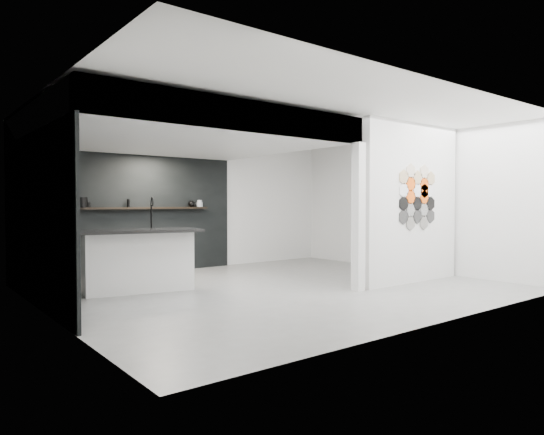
{
  "coord_description": "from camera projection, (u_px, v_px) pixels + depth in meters",
  "views": [
    {
      "loc": [
        -4.98,
        -6.2,
        1.38
      ],
      "look_at": [
        0.1,
        0.3,
        1.15
      ],
      "focal_mm": 32.0,
      "sensor_mm": 36.0,
      "label": 1
    }
  ],
  "objects": [
    {
      "name": "floor",
      "position": [
        278.0,
        288.0,
        7.98
      ],
      "size": [
        7.0,
        6.0,
        0.01
      ],
      "primitive_type": "cube",
      "color": "slate"
    },
    {
      "name": "partition_panel",
      "position": [
        412.0,
        203.0,
        8.52
      ],
      "size": [
        2.45,
        0.15,
        2.8
      ],
      "primitive_type": "cube",
      "color": "silver",
      "rests_on": "floor"
    },
    {
      "name": "bay_clad_back",
      "position": [
        132.0,
        214.0,
        9.49
      ],
      "size": [
        4.4,
        0.04,
        2.35
      ],
      "primitive_type": "cube",
      "color": "black",
      "rests_on": "floor"
    },
    {
      "name": "bay_clad_left",
      "position": [
        34.0,
        219.0,
        6.6
      ],
      "size": [
        0.04,
        4.0,
        2.35
      ],
      "primitive_type": "cube",
      "color": "black",
      "rests_on": "floor"
    },
    {
      "name": "bulkhead",
      "position": [
        178.0,
        132.0,
        7.9
      ],
      "size": [
        4.4,
        4.0,
        0.4
      ],
      "primitive_type": "cube",
      "color": "silver",
      "rests_on": "corner_column"
    },
    {
      "name": "corner_column",
      "position": [
        358.0,
        217.0,
        7.67
      ],
      "size": [
        0.16,
        0.16,
        2.35
      ],
      "primitive_type": "cube",
      "color": "silver",
      "rests_on": "floor"
    },
    {
      "name": "fascia_beam",
      "position": [
        245.0,
        115.0,
        6.38
      ],
      "size": [
        4.4,
        0.16,
        0.4
      ],
      "primitive_type": "cube",
      "color": "silver",
      "rests_on": "corner_column"
    },
    {
      "name": "wall_basin",
      "position": [
        56.0,
        243.0,
        6.59
      ],
      "size": [
        0.4,
        0.6,
        0.12
      ],
      "primitive_type": "cube",
      "color": "silver",
      "rests_on": "bay_clad_left"
    },
    {
      "name": "display_shelf",
      "position": [
        139.0,
        208.0,
        9.46
      ],
      "size": [
        3.0,
        0.15,
        0.04
      ],
      "primitive_type": "cube",
      "color": "black",
      "rests_on": "bay_clad_back"
    },
    {
      "name": "kitchen_island",
      "position": [
        139.0,
        259.0,
        7.65
      ],
      "size": [
        1.98,
        1.15,
        1.5
      ],
      "rotation": [
        0.0,
        0.0,
        -0.18
      ],
      "color": "silver",
      "rests_on": "floor"
    },
    {
      "name": "stockpot",
      "position": [
        81.0,
        202.0,
        8.79
      ],
      "size": [
        0.25,
        0.25,
        0.18
      ],
      "primitive_type": "cylinder",
      "rotation": [
        0.0,
        0.0,
        0.15
      ],
      "color": "black",
      "rests_on": "display_shelf"
    },
    {
      "name": "kettle",
      "position": [
        192.0,
        204.0,
        10.17
      ],
      "size": [
        0.18,
        0.18,
        0.13
      ],
      "primitive_type": "ellipsoid",
      "rotation": [
        0.0,
        0.0,
        0.23
      ],
      "color": "black",
      "rests_on": "display_shelf"
    },
    {
      "name": "glass_bowl",
      "position": [
        200.0,
        205.0,
        10.29
      ],
      "size": [
        0.16,
        0.16,
        0.09
      ],
      "primitive_type": "cylinder",
      "rotation": [
        0.0,
        0.0,
        0.21
      ],
      "color": "gray",
      "rests_on": "display_shelf"
    },
    {
      "name": "glass_vase",
      "position": [
        200.0,
        203.0,
        10.29
      ],
      "size": [
        0.14,
        0.14,
        0.14
      ],
      "primitive_type": "cylinder",
      "rotation": [
        0.0,
        0.0,
        0.42
      ],
      "color": "gray",
      "rests_on": "display_shelf"
    },
    {
      "name": "bottle_dark",
      "position": [
        128.0,
        203.0,
        9.33
      ],
      "size": [
        0.06,
        0.06,
        0.15
      ],
      "primitive_type": "cylinder",
      "rotation": [
        0.0,
        0.0,
        -0.05
      ],
      "color": "black",
      "rests_on": "display_shelf"
    },
    {
      "name": "utensil_cup",
      "position": [
        88.0,
        205.0,
        8.87
      ],
      "size": [
        0.1,
        0.1,
        0.1
      ],
      "primitive_type": "cylinder",
      "rotation": [
        0.0,
        0.0,
        0.31
      ],
      "color": "black",
      "rests_on": "display_shelf"
    },
    {
      "name": "hex_tile_cluster",
      "position": [
        418.0,
        197.0,
        8.47
      ],
      "size": [
        1.04,
        0.02,
        1.16
      ],
      "color": "#2D2D2D",
      "rests_on": "partition_panel"
    }
  ]
}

